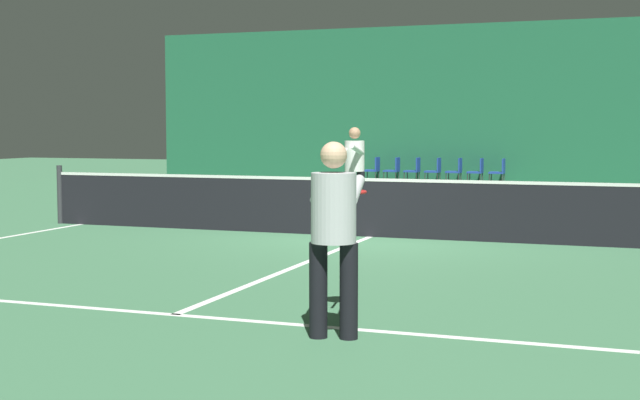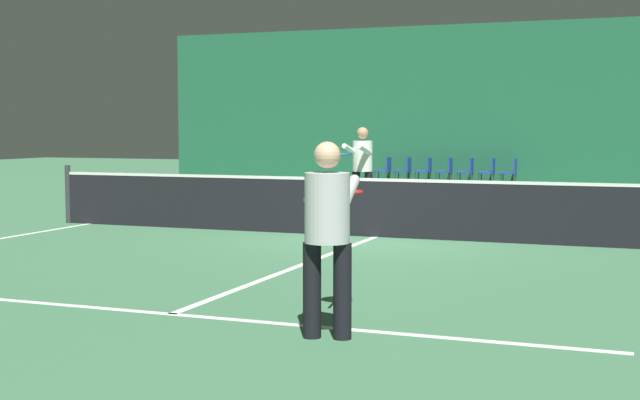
% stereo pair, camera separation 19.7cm
% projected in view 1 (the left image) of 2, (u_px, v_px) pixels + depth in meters
% --- Properties ---
extents(ground_plane, '(60.00, 60.00, 0.00)m').
position_uv_depth(ground_plane, '(370.00, 237.00, 14.37)').
color(ground_plane, '#3D704C').
extents(backdrop_curtain, '(23.00, 0.12, 4.93)m').
position_uv_depth(backdrop_curtain, '(500.00, 104.00, 27.02)').
color(backdrop_curtain, '#1E5B3D').
rests_on(backdrop_curtain, ground).
extents(court_line_baseline_far, '(11.00, 0.10, 0.00)m').
position_uv_depth(court_line_baseline_far, '(489.00, 189.00, 25.52)').
color(court_line_baseline_far, white).
rests_on(court_line_baseline_far, ground).
extents(court_line_service_far, '(8.25, 0.10, 0.00)m').
position_uv_depth(court_line_service_far, '(451.00, 205.00, 20.37)').
color(court_line_service_far, white).
rests_on(court_line_service_far, ground).
extents(court_line_service_near, '(8.25, 0.10, 0.00)m').
position_uv_depth(court_line_service_near, '(175.00, 315.00, 8.37)').
color(court_line_service_near, white).
rests_on(court_line_service_near, ground).
extents(court_line_sideline_left, '(0.10, 23.80, 0.00)m').
position_uv_depth(court_line_sideline_left, '(81.00, 224.00, 16.24)').
color(court_line_sideline_left, white).
rests_on(court_line_sideline_left, ground).
extents(court_line_centre, '(0.10, 12.80, 0.00)m').
position_uv_depth(court_line_centre, '(370.00, 237.00, 14.37)').
color(court_line_centre, white).
rests_on(court_line_centre, ground).
extents(tennis_net, '(12.00, 0.10, 1.07)m').
position_uv_depth(tennis_net, '(370.00, 205.00, 14.33)').
color(tennis_net, black).
rests_on(tennis_net, ground).
extents(player_near, '(0.59, 1.38, 1.64)m').
position_uv_depth(player_near, '(334.00, 224.00, 7.42)').
color(player_near, black).
rests_on(player_near, ground).
extents(player_far, '(0.48, 1.42, 1.77)m').
position_uv_depth(player_far, '(354.00, 163.00, 18.19)').
color(player_far, black).
rests_on(player_far, ground).
extents(courtside_chair_0, '(0.44, 0.44, 0.84)m').
position_uv_depth(courtside_chair_0, '(374.00, 168.00, 27.96)').
color(courtside_chair_0, '#2D2D2D').
rests_on(courtside_chair_0, ground).
extents(courtside_chair_1, '(0.44, 0.44, 0.84)m').
position_uv_depth(courtside_chair_1, '(394.00, 169.00, 27.74)').
color(courtside_chair_1, '#2D2D2D').
rests_on(courtside_chair_1, ground).
extents(courtside_chair_2, '(0.44, 0.44, 0.84)m').
position_uv_depth(courtside_chair_2, '(414.00, 169.00, 27.52)').
color(courtside_chair_2, '#2D2D2D').
rests_on(courtside_chair_2, ground).
extents(courtside_chair_3, '(0.44, 0.44, 0.84)m').
position_uv_depth(courtside_chair_3, '(435.00, 169.00, 27.30)').
color(courtside_chair_3, '#2D2D2D').
rests_on(courtside_chair_3, ground).
extents(courtside_chair_4, '(0.44, 0.44, 0.84)m').
position_uv_depth(courtside_chair_4, '(456.00, 170.00, 27.08)').
color(courtside_chair_4, '#2D2D2D').
rests_on(courtside_chair_4, ground).
extents(courtside_chair_5, '(0.44, 0.44, 0.84)m').
position_uv_depth(courtside_chair_5, '(478.00, 170.00, 26.85)').
color(courtside_chair_5, '#2D2D2D').
rests_on(courtside_chair_5, ground).
extents(courtside_chair_6, '(0.44, 0.44, 0.84)m').
position_uv_depth(courtside_chair_6, '(499.00, 170.00, 26.63)').
color(courtside_chair_6, '#2D2D2D').
rests_on(courtside_chair_6, ground).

